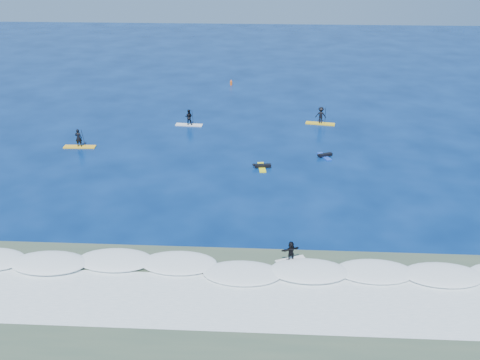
# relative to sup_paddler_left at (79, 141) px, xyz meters

# --- Properties ---
(ground) EXTENTS (160.00, 160.00, 0.00)m
(ground) POSITION_rel_sup_paddler_left_xyz_m (15.47, -9.21, -0.66)
(ground) COLOR #031742
(ground) RESTS_ON ground
(shallow_water) EXTENTS (90.00, 13.00, 0.01)m
(shallow_water) POSITION_rel_sup_paddler_left_xyz_m (15.47, -23.21, -0.65)
(shallow_water) COLOR #394E3C
(shallow_water) RESTS_ON ground
(breaking_wave) EXTENTS (40.00, 6.00, 0.30)m
(breaking_wave) POSITION_rel_sup_paddler_left_xyz_m (15.47, -19.21, -0.66)
(breaking_wave) COLOR white
(breaking_wave) RESTS_ON ground
(whitewater) EXTENTS (34.00, 5.00, 0.02)m
(whitewater) POSITION_rel_sup_paddler_left_xyz_m (15.47, -22.21, -0.66)
(whitewater) COLOR silver
(whitewater) RESTS_ON ground
(sup_paddler_left) EXTENTS (3.02, 0.85, 2.10)m
(sup_paddler_left) POSITION_rel_sup_paddler_left_xyz_m (0.00, 0.00, 0.00)
(sup_paddler_left) COLOR yellow
(sup_paddler_left) RESTS_ON ground
(sup_paddler_center) EXTENTS (2.89, 0.92, 1.99)m
(sup_paddler_center) POSITION_rel_sup_paddler_left_xyz_m (9.53, 6.67, 0.09)
(sup_paddler_center) COLOR silver
(sup_paddler_center) RESTS_ON ground
(sup_paddler_right) EXTENTS (3.16, 1.27, 2.16)m
(sup_paddler_right) POSITION_rel_sup_paddler_left_xyz_m (23.38, 7.84, 0.19)
(sup_paddler_right) COLOR gold
(sup_paddler_right) RESTS_ON ground
(prone_paddler_near) EXTENTS (1.64, 2.11, 0.43)m
(prone_paddler_near) POSITION_rel_sup_paddler_left_xyz_m (17.37, -3.85, -0.51)
(prone_paddler_near) COLOR yellow
(prone_paddler_near) RESTS_ON ground
(prone_paddler_far) EXTENTS (1.46, 1.95, 0.40)m
(prone_paddler_far) POSITION_rel_sup_paddler_left_xyz_m (23.03, -1.12, -0.52)
(prone_paddler_far) COLOR #1840B7
(prone_paddler_far) RESTS_ON ground
(wave_surfer) EXTENTS (1.97, 1.22, 1.39)m
(wave_surfer) POSITION_rel_sup_paddler_left_xyz_m (19.40, -18.23, 0.13)
(wave_surfer) COLOR silver
(wave_surfer) RESTS_ON breaking_wave
(marker_buoy) EXTENTS (0.31, 0.31, 0.75)m
(marker_buoy) POSITION_rel_sup_paddler_left_xyz_m (12.88, 22.55, -0.33)
(marker_buoy) COLOR #E75514
(marker_buoy) RESTS_ON ground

